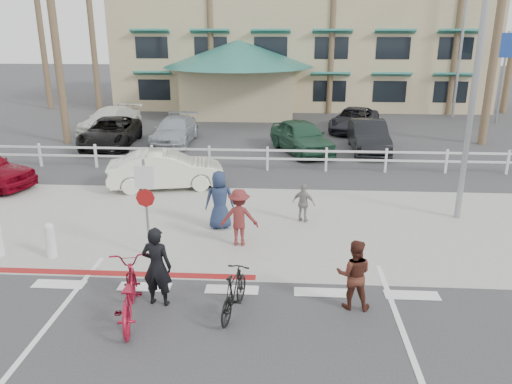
# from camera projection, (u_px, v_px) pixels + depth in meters

# --- Properties ---
(ground) EXTENTS (140.00, 140.00, 0.00)m
(ground) POSITION_uv_depth(u_px,v_px,m) (229.00, 304.00, 10.68)
(ground) COLOR #333335
(bike_path) EXTENTS (12.00, 16.00, 0.01)m
(bike_path) POSITION_uv_depth(u_px,v_px,m) (216.00, 364.00, 8.79)
(bike_path) COLOR #333335
(bike_path) RESTS_ON ground
(sidewalk_plaza) EXTENTS (22.00, 7.00, 0.01)m
(sidewalk_plaza) POSITION_uv_depth(u_px,v_px,m) (246.00, 225.00, 14.94)
(sidewalk_plaza) COLOR gray
(sidewalk_plaza) RESTS_ON ground
(cross_street) EXTENTS (40.00, 5.00, 0.01)m
(cross_street) POSITION_uv_depth(u_px,v_px,m) (255.00, 185.00, 18.73)
(cross_street) COLOR #333335
(cross_street) RESTS_ON ground
(parking_lot) EXTENTS (50.00, 16.00, 0.01)m
(parking_lot) POSITION_uv_depth(u_px,v_px,m) (266.00, 133.00, 27.73)
(parking_lot) COLOR #333335
(parking_lot) RESTS_ON ground
(curb_red) EXTENTS (7.00, 0.25, 0.02)m
(curb_red) POSITION_uv_depth(u_px,v_px,m) (111.00, 273.00, 11.99)
(curb_red) COLOR maroon
(curb_red) RESTS_ON ground
(rail_fence) EXTENTS (29.40, 0.16, 1.00)m
(rail_fence) POSITION_uv_depth(u_px,v_px,m) (270.00, 159.00, 20.44)
(rail_fence) COLOR silver
(rail_fence) RESTS_ON ground
(building) EXTENTS (28.00, 16.00, 11.30)m
(building) POSITION_uv_depth(u_px,v_px,m) (300.00, 26.00, 38.13)
(building) COLOR tan
(building) RESTS_ON ground
(sign_post) EXTENTS (0.50, 0.10, 2.90)m
(sign_post) POSITION_uv_depth(u_px,v_px,m) (146.00, 204.00, 12.44)
(sign_post) COLOR gray
(sign_post) RESTS_ON ground
(bollard_0) EXTENTS (0.26, 0.26, 0.95)m
(bollard_0) POSITION_uv_depth(u_px,v_px,m) (50.00, 240.00, 12.71)
(bollard_0) COLOR silver
(bollard_0) RESTS_ON ground
(streetlight_0) EXTENTS (0.60, 2.00, 9.00)m
(streetlight_0) POSITION_uv_depth(u_px,v_px,m) (477.00, 69.00, 14.08)
(streetlight_0) COLOR gray
(streetlight_0) RESTS_ON ground
(streetlight_1) EXTENTS (0.60, 2.00, 9.50)m
(streetlight_1) POSITION_uv_depth(u_px,v_px,m) (462.00, 42.00, 31.20)
(streetlight_1) COLOR gray
(streetlight_1) RESTS_ON ground
(info_sign) EXTENTS (1.20, 0.16, 5.60)m
(info_sign) POSITION_uv_depth(u_px,v_px,m) (502.00, 77.00, 29.80)
(info_sign) COLOR navy
(info_sign) RESTS_ON ground
(palm_1) EXTENTS (4.00, 4.00, 13.00)m
(palm_1) POSITION_uv_depth(u_px,v_px,m) (90.00, 13.00, 33.01)
(palm_1) COLOR #173D18
(palm_1) RESTS_ON ground
(palm_3) EXTENTS (4.00, 4.00, 14.00)m
(palm_3) POSITION_uv_depth(u_px,v_px,m) (210.00, 5.00, 32.38)
(palm_3) COLOR #173D18
(palm_3) RESTS_ON ground
(palm_5) EXTENTS (4.00, 4.00, 13.00)m
(palm_5) POSITION_uv_depth(u_px,v_px,m) (333.00, 13.00, 32.07)
(palm_5) COLOR #173D18
(palm_5) RESTS_ON ground
(palm_7) EXTENTS (4.00, 4.00, 14.00)m
(palm_7) POSITION_uv_depth(u_px,v_px,m) (461.00, 4.00, 31.44)
(palm_7) COLOR #173D18
(palm_7) RESTS_ON ground
(palm_10) EXTENTS (4.00, 4.00, 12.00)m
(palm_10) POSITION_uv_depth(u_px,v_px,m) (53.00, 19.00, 23.58)
(palm_10) COLOR #173D18
(palm_10) RESTS_ON ground
(bike_red) EXTENTS (1.24, 2.32, 1.16)m
(bike_red) POSITION_uv_depth(u_px,v_px,m) (128.00, 293.00, 9.98)
(bike_red) COLOR maroon
(bike_red) RESTS_ON ground
(rider_red) EXTENTS (0.70, 0.51, 1.76)m
(rider_red) POSITION_uv_depth(u_px,v_px,m) (157.00, 267.00, 10.43)
(rider_red) COLOR black
(rider_red) RESTS_ON ground
(bike_black) EXTENTS (0.78, 1.68, 0.98)m
(bike_black) POSITION_uv_depth(u_px,v_px,m) (234.00, 292.00, 10.19)
(bike_black) COLOR black
(bike_black) RESTS_ON ground
(rider_black) EXTENTS (0.80, 0.66, 1.53)m
(rider_black) POSITION_uv_depth(u_px,v_px,m) (354.00, 274.00, 10.34)
(rider_black) COLOR #492218
(rider_black) RESTS_ON ground
(pedestrian_a) EXTENTS (1.03, 0.60, 1.58)m
(pedestrian_a) POSITION_uv_depth(u_px,v_px,m) (239.00, 218.00, 13.35)
(pedestrian_a) COLOR maroon
(pedestrian_a) RESTS_ON ground
(pedestrian_child) EXTENTS (0.76, 0.53, 1.20)m
(pedestrian_child) POSITION_uv_depth(u_px,v_px,m) (304.00, 203.00, 15.00)
(pedestrian_child) COLOR gray
(pedestrian_child) RESTS_ON ground
(pedestrian_b) EXTENTS (0.95, 0.72, 1.74)m
(pedestrian_b) POSITION_uv_depth(u_px,v_px,m) (220.00, 200.00, 14.46)
(pedestrian_b) COLOR #1F2C4A
(pedestrian_b) RESTS_ON ground
(car_white_sedan) EXTENTS (4.38, 2.32, 1.37)m
(car_white_sedan) POSITION_uv_depth(u_px,v_px,m) (167.00, 170.00, 18.17)
(car_white_sedan) COLOR silver
(car_white_sedan) RESTS_ON ground
(lot_car_0) EXTENTS (2.75, 5.18, 1.39)m
(lot_car_0) POSITION_uv_depth(u_px,v_px,m) (111.00, 132.00, 24.54)
(lot_car_0) COLOR black
(lot_car_0) RESTS_ON ground
(lot_car_1) EXTENTS (1.88, 4.54, 1.31)m
(lot_car_1) POSITION_uv_depth(u_px,v_px,m) (175.00, 131.00, 25.17)
(lot_car_1) COLOR #9299A1
(lot_car_1) RESTS_ON ground
(lot_car_2) EXTENTS (3.38, 4.81, 1.52)m
(lot_car_2) POSITION_uv_depth(u_px,v_px,m) (302.00, 137.00, 23.29)
(lot_car_2) COLOR #1F4632
(lot_car_2) RESTS_ON ground
(lot_car_3) EXTENTS (1.57, 4.43, 1.46)m
(lot_car_3) POSITION_uv_depth(u_px,v_px,m) (369.00, 136.00, 23.50)
(lot_car_3) COLOR black
(lot_car_3) RESTS_ON ground
(lot_car_4) EXTENTS (2.93, 4.97, 1.35)m
(lot_car_4) POSITION_uv_depth(u_px,v_px,m) (110.00, 120.00, 27.88)
(lot_car_4) COLOR silver
(lot_car_4) RESTS_ON ground
(lot_car_5) EXTENTS (3.54, 5.12, 1.30)m
(lot_car_5) POSITION_uv_depth(u_px,v_px,m) (354.00, 120.00, 28.11)
(lot_car_5) COLOR black
(lot_car_5) RESTS_ON ground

